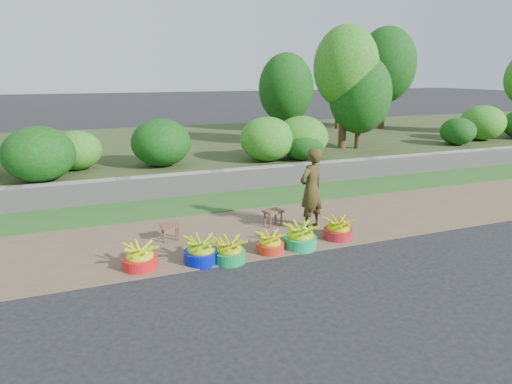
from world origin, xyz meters
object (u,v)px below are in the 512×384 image
object	(u,v)px
basin_c	(230,251)
stool_left	(170,228)
basin_e	(300,237)
vendor_woman	(311,189)
basin_b	(201,251)
basin_d	(270,244)
basin_a	(140,258)
stool_right	(273,213)
basin_f	(338,230)

from	to	relation	value
basin_c	stool_left	distance (m)	1.39
basin_e	vendor_woman	size ratio (longest dim) A/B	0.36
basin_b	basin_d	bearing A→B (deg)	-1.14
basin_c	stool_left	size ratio (longest dim) A/B	1.53
basin_b	vendor_woman	world-z (taller)	vendor_woman
basin_b	basin_c	size ratio (longest dim) A/B	1.08
basin_a	basin_d	xyz separation A→B (m)	(2.08, -0.13, -0.02)
basin_d	stool_right	bearing A→B (deg)	65.21
basin_d	basin_e	xyz separation A→B (m)	(0.56, 0.01, 0.03)
basin_d	stool_right	distance (m)	1.26
basin_a	stool_right	bearing A→B (deg)	21.22
basin_f	stool_right	xyz separation A→B (m)	(-0.84, 1.01, 0.09)
basin_a	vendor_woman	world-z (taller)	vendor_woman
basin_a	basin_c	xyz separation A→B (m)	(1.35, -0.23, -0.00)
basin_a	stool_left	size ratio (longest dim) A/B	1.57
basin_b	basin_f	bearing A→B (deg)	2.50
basin_c	basin_e	distance (m)	1.30
basin_a	basin_f	bearing A→B (deg)	0.06
basin_b	stool_right	size ratio (longest dim) A/B	1.38
basin_c	vendor_woman	xyz separation A→B (m)	(1.86, 0.84, 0.62)
basin_d	stool_right	xyz separation A→B (m)	(0.53, 1.14, 0.11)
basin_b	basin_f	world-z (taller)	basin_b
basin_a	vendor_woman	distance (m)	3.32
basin_a	basin_d	size ratio (longest dim) A/B	1.13
basin_b	basin_d	distance (m)	1.16
stool_left	basin_b	bearing A→B (deg)	-73.95
basin_d	stool_left	world-z (taller)	basin_d
basin_e	stool_right	distance (m)	1.13
stool_left	vendor_woman	xyz separation A→B (m)	(2.58, -0.34, 0.55)
stool_left	vendor_woman	size ratio (longest dim) A/B	0.22
basin_e	basin_c	bearing A→B (deg)	-174.98
stool_left	stool_right	world-z (taller)	stool_right
basin_f	stool_left	size ratio (longest dim) A/B	1.55
stool_left	basin_f	bearing A→B (deg)	-18.55
basin_b	stool_left	size ratio (longest dim) A/B	1.65
basin_e	stool_right	bearing A→B (deg)	91.44
basin_e	basin_a	bearing A→B (deg)	177.44
basin_e	basin_d	bearing A→B (deg)	-178.79
basin_b	basin_c	xyz separation A→B (m)	(0.42, -0.12, -0.01)
basin_a	stool_left	bearing A→B (deg)	57.00
basin_a	stool_right	xyz separation A→B (m)	(2.61, 1.01, 0.09)
basin_a	basin_e	size ratio (longest dim) A/B	0.93
basin_c	basin_f	distance (m)	2.11
stool_right	vendor_woman	bearing A→B (deg)	-34.25
basin_e	stool_left	distance (m)	2.29
basin_e	stool_right	xyz separation A→B (m)	(-0.03, 1.13, 0.08)
basin_d	basin_e	bearing A→B (deg)	1.21
basin_d	vendor_woman	xyz separation A→B (m)	(1.12, 0.74, 0.64)
basin_e	basin_f	xyz separation A→B (m)	(0.81, 0.12, -0.01)
stool_left	basin_a	bearing A→B (deg)	-123.00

